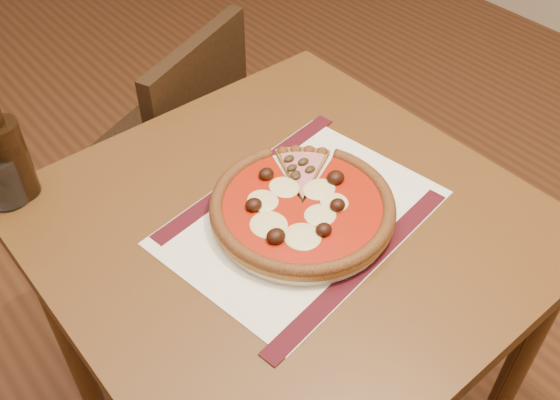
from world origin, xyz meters
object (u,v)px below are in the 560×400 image
object	(u,v)px
chair_far	(176,150)
plate	(302,213)
bottle	(9,156)
water_glass	(2,178)
pizza	(302,205)
table	(287,257)

from	to	relation	value
chair_far	plate	world-z (taller)	chair_far
chair_far	bottle	world-z (taller)	bottle
water_glass	bottle	world-z (taller)	bottle
plate	pizza	bearing A→B (deg)	-128.05
plate	water_glass	world-z (taller)	water_glass
table	pizza	bearing A→B (deg)	-34.60
water_glass	chair_far	bearing A→B (deg)	27.44
chair_far	pizza	world-z (taller)	chair_far
plate	table	bearing A→B (deg)	146.33
chair_far	water_glass	distance (m)	0.62
pizza	water_glass	distance (m)	0.53
pizza	bottle	world-z (taller)	bottle
table	bottle	size ratio (longest dim) A/B	3.69
chair_far	bottle	size ratio (longest dim) A/B	3.72
table	plate	world-z (taller)	plate
table	water_glass	world-z (taller)	water_glass
water_glass	table	bearing A→B (deg)	-45.37
table	pizza	world-z (taller)	pizza
bottle	chair_far	bearing A→B (deg)	28.70
chair_far	water_glass	world-z (taller)	water_glass
table	pizza	size ratio (longest dim) A/B	2.53
table	chair_far	xyz separation A→B (m)	(0.11, 0.60, -0.18)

